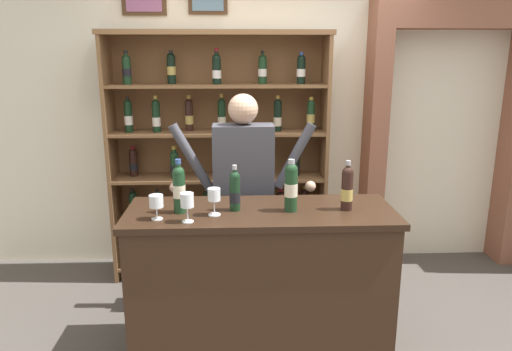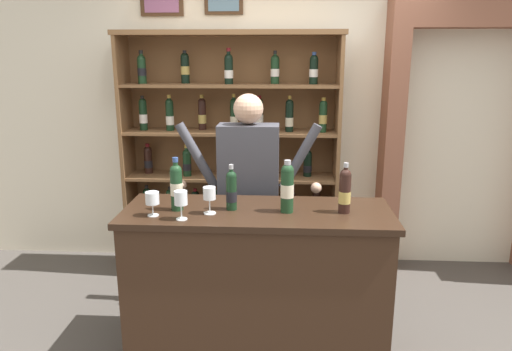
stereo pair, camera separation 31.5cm
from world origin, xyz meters
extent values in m
cube|color=#47423D|center=(0.00, 0.00, -0.01)|extent=(14.00, 14.00, 0.02)
cube|color=beige|center=(0.00, 1.59, 1.50)|extent=(12.00, 0.16, 3.00)
cube|color=brown|center=(-1.33, 1.17, 1.06)|extent=(0.03, 0.35, 2.12)
cube|color=brown|center=(0.47, 1.17, 1.06)|extent=(0.03, 0.35, 2.12)
cube|color=brown|center=(-0.43, 1.34, 1.06)|extent=(1.83, 0.02, 2.12)
cube|color=brown|center=(-0.43, 1.17, 0.11)|extent=(1.77, 0.34, 0.02)
cylinder|color=#19381E|center=(-1.19, 1.15, 0.22)|extent=(0.07, 0.07, 0.20)
sphere|color=#19381E|center=(-1.19, 1.15, 0.33)|extent=(0.07, 0.07, 0.07)
cylinder|color=#19381E|center=(-1.19, 1.15, 0.36)|extent=(0.03, 0.03, 0.07)
cylinder|color=maroon|center=(-1.19, 1.15, 0.38)|extent=(0.03, 0.03, 0.03)
cylinder|color=silver|center=(-1.19, 1.15, 0.21)|extent=(0.07, 0.07, 0.06)
cylinder|color=black|center=(-0.91, 1.20, 0.23)|extent=(0.07, 0.07, 0.21)
sphere|color=black|center=(-0.91, 1.20, 0.34)|extent=(0.07, 0.07, 0.07)
cylinder|color=black|center=(-0.91, 1.20, 0.36)|extent=(0.03, 0.03, 0.06)
cylinder|color=maroon|center=(-0.91, 1.20, 0.38)|extent=(0.03, 0.03, 0.03)
cylinder|color=beige|center=(-0.91, 1.20, 0.20)|extent=(0.07, 0.07, 0.07)
cylinder|color=black|center=(-0.68, 1.19, 0.22)|extent=(0.07, 0.07, 0.19)
sphere|color=black|center=(-0.68, 1.19, 0.32)|extent=(0.07, 0.07, 0.07)
cylinder|color=black|center=(-0.68, 1.19, 0.35)|extent=(0.03, 0.03, 0.08)
cylinder|color=#99999E|center=(-0.68, 1.19, 0.39)|extent=(0.04, 0.04, 0.03)
cylinder|color=silver|center=(-0.68, 1.19, 0.22)|extent=(0.07, 0.07, 0.06)
cylinder|color=black|center=(-0.41, 1.17, 0.22)|extent=(0.07, 0.07, 0.19)
sphere|color=black|center=(-0.41, 1.17, 0.32)|extent=(0.07, 0.07, 0.07)
cylinder|color=black|center=(-0.41, 1.17, 0.35)|extent=(0.03, 0.03, 0.06)
cylinder|color=maroon|center=(-0.41, 1.17, 0.37)|extent=(0.03, 0.03, 0.03)
cylinder|color=beige|center=(-0.41, 1.17, 0.19)|extent=(0.07, 0.07, 0.06)
cylinder|color=black|center=(-0.17, 1.20, 0.22)|extent=(0.07, 0.07, 0.20)
sphere|color=black|center=(-0.17, 1.20, 0.33)|extent=(0.07, 0.07, 0.07)
cylinder|color=black|center=(-0.17, 1.20, 0.36)|extent=(0.03, 0.03, 0.06)
cylinder|color=maroon|center=(-0.17, 1.20, 0.38)|extent=(0.03, 0.03, 0.03)
cylinder|color=silver|center=(-0.17, 1.20, 0.22)|extent=(0.07, 0.07, 0.06)
cylinder|color=black|center=(0.06, 1.13, 0.22)|extent=(0.07, 0.07, 0.20)
sphere|color=black|center=(0.06, 1.13, 0.33)|extent=(0.07, 0.07, 0.07)
cylinder|color=black|center=(0.06, 1.13, 0.36)|extent=(0.03, 0.03, 0.06)
cylinder|color=black|center=(0.06, 1.13, 0.38)|extent=(0.03, 0.03, 0.03)
cylinder|color=black|center=(0.06, 1.13, 0.21)|extent=(0.07, 0.07, 0.07)
cylinder|color=black|center=(0.34, 1.19, 0.22)|extent=(0.07, 0.07, 0.19)
sphere|color=black|center=(0.34, 1.19, 0.32)|extent=(0.07, 0.07, 0.07)
cylinder|color=black|center=(0.34, 1.19, 0.35)|extent=(0.03, 0.03, 0.06)
cylinder|color=maroon|center=(0.34, 1.19, 0.36)|extent=(0.03, 0.03, 0.03)
cylinder|color=black|center=(0.34, 1.19, 0.22)|extent=(0.07, 0.07, 0.06)
cube|color=brown|center=(-0.43, 1.17, 0.50)|extent=(1.77, 0.34, 0.02)
cylinder|color=black|center=(-1.18, 1.16, 0.63)|extent=(0.07, 0.07, 0.23)
sphere|color=black|center=(-1.18, 1.16, 0.75)|extent=(0.07, 0.07, 0.07)
cylinder|color=black|center=(-1.18, 1.16, 0.77)|extent=(0.03, 0.03, 0.06)
cylinder|color=black|center=(-1.18, 1.16, 0.79)|extent=(0.03, 0.03, 0.03)
cylinder|color=beige|center=(-1.18, 1.16, 0.64)|extent=(0.07, 0.07, 0.07)
cylinder|color=#19381E|center=(-0.96, 1.13, 0.63)|extent=(0.07, 0.07, 0.23)
sphere|color=#19381E|center=(-0.96, 1.13, 0.75)|extent=(0.07, 0.07, 0.07)
cylinder|color=#19381E|center=(-0.96, 1.13, 0.77)|extent=(0.03, 0.03, 0.06)
cylinder|color=black|center=(-0.96, 1.13, 0.79)|extent=(0.03, 0.03, 0.03)
cylinder|color=beige|center=(-0.96, 1.13, 0.63)|extent=(0.07, 0.07, 0.07)
cylinder|color=black|center=(-0.74, 1.13, 0.62)|extent=(0.07, 0.07, 0.22)
sphere|color=black|center=(-0.74, 1.13, 0.74)|extent=(0.07, 0.07, 0.07)
cylinder|color=black|center=(-0.74, 1.13, 0.76)|extent=(0.03, 0.03, 0.06)
cylinder|color=maroon|center=(-0.74, 1.13, 0.78)|extent=(0.03, 0.03, 0.03)
cylinder|color=tan|center=(-0.74, 1.13, 0.63)|extent=(0.07, 0.07, 0.07)
cylinder|color=black|center=(-0.54, 1.19, 0.63)|extent=(0.07, 0.07, 0.22)
sphere|color=black|center=(-0.54, 1.19, 0.74)|extent=(0.07, 0.07, 0.07)
cylinder|color=black|center=(-0.54, 1.19, 0.77)|extent=(0.03, 0.03, 0.07)
cylinder|color=#99999E|center=(-0.54, 1.19, 0.79)|extent=(0.04, 0.04, 0.03)
cylinder|color=silver|center=(-0.54, 1.19, 0.60)|extent=(0.07, 0.07, 0.07)
cylinder|color=black|center=(-0.31, 1.20, 0.63)|extent=(0.07, 0.07, 0.22)
sphere|color=black|center=(-0.31, 1.20, 0.74)|extent=(0.07, 0.07, 0.07)
cylinder|color=black|center=(-0.31, 1.20, 0.77)|extent=(0.03, 0.03, 0.08)
cylinder|color=black|center=(-0.31, 1.20, 0.80)|extent=(0.03, 0.03, 0.03)
cylinder|color=beige|center=(-0.31, 1.20, 0.61)|extent=(0.07, 0.07, 0.07)
cylinder|color=#19381E|center=(-0.08, 1.22, 0.62)|extent=(0.07, 0.07, 0.22)
sphere|color=#19381E|center=(-0.08, 1.22, 0.74)|extent=(0.07, 0.07, 0.07)
cylinder|color=#19381E|center=(-0.08, 1.22, 0.77)|extent=(0.03, 0.03, 0.07)
cylinder|color=#B79338|center=(-0.08, 1.22, 0.79)|extent=(0.03, 0.03, 0.03)
cylinder|color=silver|center=(-0.08, 1.22, 0.63)|extent=(0.07, 0.07, 0.07)
cylinder|color=black|center=(0.11, 1.16, 0.62)|extent=(0.07, 0.07, 0.21)
sphere|color=black|center=(0.11, 1.16, 0.74)|extent=(0.07, 0.07, 0.07)
cylinder|color=black|center=(0.11, 1.16, 0.76)|extent=(0.03, 0.03, 0.06)
cylinder|color=maroon|center=(0.11, 1.16, 0.78)|extent=(0.04, 0.04, 0.03)
cylinder|color=silver|center=(0.11, 1.16, 0.62)|extent=(0.07, 0.07, 0.07)
cylinder|color=black|center=(0.32, 1.19, 0.62)|extent=(0.07, 0.07, 0.22)
sphere|color=black|center=(0.32, 1.19, 0.74)|extent=(0.07, 0.07, 0.07)
cylinder|color=black|center=(0.32, 1.19, 0.77)|extent=(0.03, 0.03, 0.07)
cylinder|color=#B79338|center=(0.32, 1.19, 0.79)|extent=(0.03, 0.03, 0.03)
cylinder|color=silver|center=(0.32, 1.19, 0.60)|extent=(0.07, 0.07, 0.07)
cube|color=brown|center=(-0.43, 1.17, 0.89)|extent=(1.77, 0.34, 0.02)
cylinder|color=black|center=(-1.16, 1.21, 1.01)|extent=(0.07, 0.07, 0.20)
sphere|color=black|center=(-1.16, 1.21, 1.11)|extent=(0.07, 0.07, 0.07)
cylinder|color=black|center=(-1.16, 1.21, 1.14)|extent=(0.03, 0.03, 0.06)
cylinder|color=maroon|center=(-1.16, 1.21, 1.16)|extent=(0.04, 0.04, 0.03)
cylinder|color=black|center=(-1.16, 1.21, 0.99)|extent=(0.07, 0.07, 0.06)
cylinder|color=#19381E|center=(-0.80, 1.14, 1.00)|extent=(0.07, 0.07, 0.19)
sphere|color=#19381E|center=(-0.80, 1.14, 1.11)|extent=(0.07, 0.07, 0.07)
cylinder|color=#19381E|center=(-0.80, 1.14, 1.14)|extent=(0.03, 0.03, 0.08)
cylinder|color=#B79338|center=(-0.80, 1.14, 1.17)|extent=(0.04, 0.04, 0.03)
cylinder|color=black|center=(-0.80, 1.14, 0.99)|extent=(0.07, 0.07, 0.06)
cylinder|color=#19381E|center=(-0.39, 1.18, 1.00)|extent=(0.07, 0.07, 0.19)
sphere|color=#19381E|center=(-0.39, 1.18, 1.10)|extent=(0.07, 0.07, 0.07)
cylinder|color=#19381E|center=(-0.39, 1.18, 1.13)|extent=(0.03, 0.03, 0.06)
cylinder|color=black|center=(-0.39, 1.18, 1.15)|extent=(0.03, 0.03, 0.03)
cylinder|color=beige|center=(-0.39, 1.18, 0.99)|extent=(0.07, 0.07, 0.06)
cylinder|color=black|center=(-0.11, 1.21, 1.00)|extent=(0.07, 0.07, 0.19)
sphere|color=black|center=(-0.11, 1.21, 1.11)|extent=(0.07, 0.07, 0.07)
cylinder|color=black|center=(-0.11, 1.21, 1.13)|extent=(0.03, 0.03, 0.06)
cylinder|color=maroon|center=(-0.11, 1.21, 1.15)|extent=(0.04, 0.04, 0.03)
cylinder|color=silver|center=(-0.11, 1.21, 0.98)|extent=(0.07, 0.07, 0.06)
cylinder|color=black|center=(0.24, 1.19, 1.00)|extent=(0.07, 0.07, 0.19)
sphere|color=black|center=(0.24, 1.19, 1.10)|extent=(0.07, 0.07, 0.07)
cylinder|color=black|center=(0.24, 1.19, 1.12)|extent=(0.03, 0.03, 0.06)
cylinder|color=navy|center=(0.24, 1.19, 1.14)|extent=(0.04, 0.04, 0.03)
cylinder|color=black|center=(0.24, 1.19, 0.97)|extent=(0.07, 0.07, 0.06)
cube|color=brown|center=(-0.43, 1.17, 1.29)|extent=(1.77, 0.34, 0.02)
cylinder|color=black|center=(-1.17, 1.16, 1.42)|extent=(0.07, 0.07, 0.23)
sphere|color=black|center=(-1.17, 1.16, 1.54)|extent=(0.07, 0.07, 0.07)
cylinder|color=black|center=(-1.17, 1.16, 1.56)|extent=(0.03, 0.03, 0.06)
cylinder|color=black|center=(-1.17, 1.16, 1.58)|extent=(0.03, 0.03, 0.03)
cylinder|color=silver|center=(-1.17, 1.16, 1.40)|extent=(0.07, 0.07, 0.07)
cylinder|color=black|center=(-0.94, 1.15, 1.41)|extent=(0.07, 0.07, 0.23)
sphere|color=black|center=(-0.94, 1.15, 1.54)|extent=(0.07, 0.07, 0.07)
cylinder|color=black|center=(-0.94, 1.15, 1.56)|extent=(0.03, 0.03, 0.07)
cylinder|color=#B79338|center=(-0.94, 1.15, 1.59)|extent=(0.03, 0.03, 0.03)
cylinder|color=silver|center=(-0.94, 1.15, 1.39)|extent=(0.07, 0.07, 0.07)
cylinder|color=black|center=(-0.67, 1.22, 1.41)|extent=(0.07, 0.07, 0.23)
sphere|color=black|center=(-0.67, 1.22, 1.54)|extent=(0.07, 0.07, 0.07)
cylinder|color=black|center=(-0.67, 1.22, 1.56)|extent=(0.03, 0.03, 0.06)
cylinder|color=#B79338|center=(-0.67, 1.22, 1.58)|extent=(0.03, 0.03, 0.03)
cylinder|color=tan|center=(-0.67, 1.22, 1.39)|extent=(0.07, 0.07, 0.07)
cylinder|color=black|center=(-0.40, 1.20, 1.42)|extent=(0.07, 0.07, 0.23)
sphere|color=black|center=(-0.40, 1.20, 1.54)|extent=(0.07, 0.07, 0.07)
cylinder|color=black|center=(-0.40, 1.20, 1.57)|extent=(0.03, 0.03, 0.07)
cylinder|color=#B79338|center=(-0.40, 1.20, 1.59)|extent=(0.03, 0.03, 0.03)
cylinder|color=beige|center=(-0.40, 1.20, 1.38)|extent=(0.07, 0.07, 0.07)
cylinder|color=black|center=(-0.18, 1.20, 1.42)|extent=(0.07, 0.07, 0.23)
sphere|color=black|center=(-0.18, 1.20, 1.54)|extent=(0.07, 0.07, 0.07)
cylinder|color=black|center=(-0.18, 1.20, 1.56)|extent=(0.03, 0.03, 0.06)
cylinder|color=maroon|center=(-0.18, 1.20, 1.58)|extent=(0.03, 0.03, 0.03)
cylinder|color=silver|center=(-0.18, 1.20, 1.40)|extent=(0.07, 0.07, 0.07)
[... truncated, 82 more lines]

